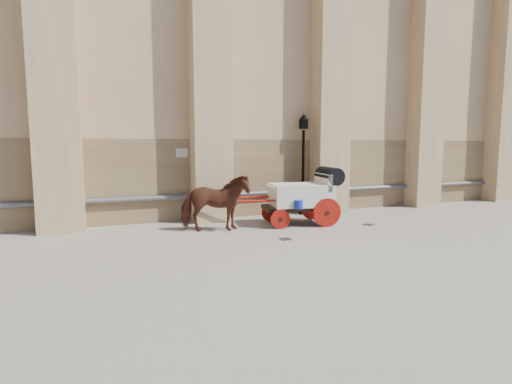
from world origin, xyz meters
name	(u,v)px	position (x,y,z in m)	size (l,w,h in m)	color
ground	(278,239)	(0.00, 0.00, 0.00)	(90.00, 90.00, 0.00)	slate
cathedral	(249,12)	(2.07, 7.81, 9.01)	(44.80, 9.20, 19.20)	tan
horse	(215,203)	(-1.39, 1.81, 0.92)	(0.99, 2.18, 1.84)	brown
carriage	(305,193)	(1.90, 1.81, 1.08)	(4.73, 2.00, 2.01)	black
street_lamp	(303,161)	(2.78, 3.60, 2.14)	(0.37, 0.37, 4.00)	black
drain_grate_near	(285,239)	(0.21, -0.05, 0.01)	(0.32, 0.32, 0.01)	black
drain_grate_far	(368,225)	(3.88, 0.82, 0.01)	(0.32, 0.32, 0.01)	black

